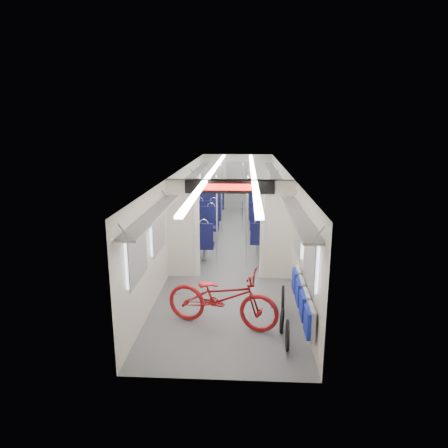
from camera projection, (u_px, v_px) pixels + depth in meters
The scene contains 14 objects.
carriage at pixel (232, 200), 10.82m from camera, with size 12.00×12.02×2.31m.
bicycle at pixel (222, 297), 7.03m from camera, with size 0.71×2.05×1.08m, color maroon.
flip_bench at pixel (302, 299), 6.86m from camera, with size 0.12×2.09×0.50m.
bike_hoop_a at pixel (287, 337), 6.31m from camera, with size 0.51×0.51×0.05m, color black.
bike_hoop_b at pixel (282, 322), 6.85m from camera, with size 0.44×0.44×0.05m, color black.
bike_hoop_c at pixel (283, 300), 7.64m from camera, with size 0.52×0.52×0.05m, color black.
seat_bay_near_left at pixel (200, 230), 11.38m from camera, with size 0.95×2.28×1.16m.
seat_bay_near_right at pixel (265, 230), 11.60m from camera, with size 0.88×1.91×1.05m.
seat_bay_far_left at pixel (210, 208), 14.45m from camera, with size 0.95×2.25×1.16m.
seat_bay_far_right at pixel (261, 209), 14.40m from camera, with size 0.91×2.06×1.09m.
stanchion_near_left at pixel (217, 221), 9.97m from camera, with size 0.04×0.04×2.30m, color silver.
stanchion_near_right at pixel (247, 223), 9.85m from camera, with size 0.05×0.05×2.30m, color silver.
stanchion_far_left at pixel (222, 200), 12.81m from camera, with size 0.04×0.04×2.30m, color silver.
stanchion_far_right at pixel (242, 198), 13.14m from camera, with size 0.04×0.04×2.30m, color silver.
Camera 1 is at (0.35, -10.91, 3.49)m, focal length 32.00 mm.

